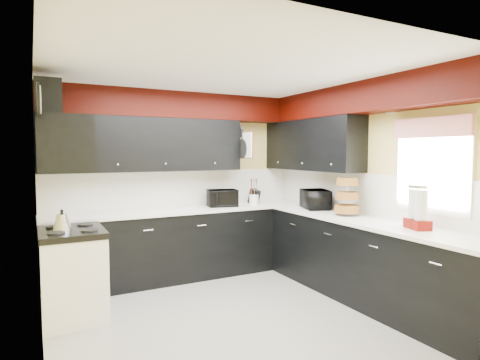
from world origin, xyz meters
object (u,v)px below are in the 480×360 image
Objects in this scene: utensil_crock at (254,199)px; toaster_oven at (223,198)px; knife_block at (254,197)px; microwave at (316,199)px; kettle at (62,222)px.

toaster_oven is at bearing 177.03° from utensil_crock.
microwave is at bearing -77.34° from knife_block.
knife_block is 2.73m from kettle.
microwave reaches higher than toaster_oven.
knife_block reaches higher than utensil_crock.
kettle is at bearing -165.37° from utensil_crock.
microwave is 2.61× the size of kettle.
toaster_oven is 1.90× the size of knife_block.
knife_block is at bearing 13.76° from toaster_oven.
utensil_crock is at bearing 14.63° from kettle.
toaster_oven is 2.23m from kettle.
knife_block is at bearing 54.35° from utensil_crock.
knife_block is (0.52, 0.02, -0.01)m from toaster_oven.
toaster_oven is 0.52m from knife_block.
microwave reaches higher than knife_block.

